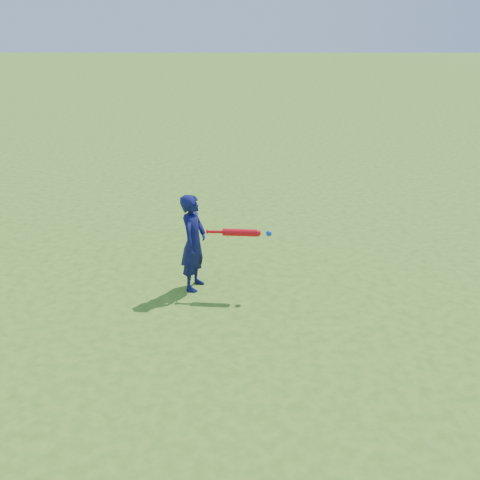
{
  "coord_description": "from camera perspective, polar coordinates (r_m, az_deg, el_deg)",
  "views": [
    {
      "loc": [
        0.53,
        -5.27,
        2.79
      ],
      "look_at": [
        0.51,
        -0.05,
        0.58
      ],
      "focal_mm": 40.0,
      "sensor_mm": 36.0,
      "label": 1
    }
  ],
  "objects": [
    {
      "name": "child",
      "position": [
        5.74,
        -4.98,
        -0.28
      ],
      "size": [
        0.36,
        0.45,
        1.07
      ],
      "primitive_type": "imported",
      "rotation": [
        0.0,
        0.0,
        1.29
      ],
      "color": "#0F1249",
      "rests_on": "ground"
    },
    {
      "name": "bat_swing",
      "position": [
        5.58,
        0.31,
        0.79
      ],
      "size": [
        0.69,
        0.11,
        0.08
      ],
      "rotation": [
        0.0,
        0.0,
        -0.08
      ],
      "color": "red",
      "rests_on": "ground"
    },
    {
      "name": "ground",
      "position": [
        5.98,
        -4.92,
        -4.95
      ],
      "size": [
        80.0,
        80.0,
        0.0
      ],
      "primitive_type": "plane",
      "color": "#40731B",
      "rests_on": "ground"
    }
  ]
}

